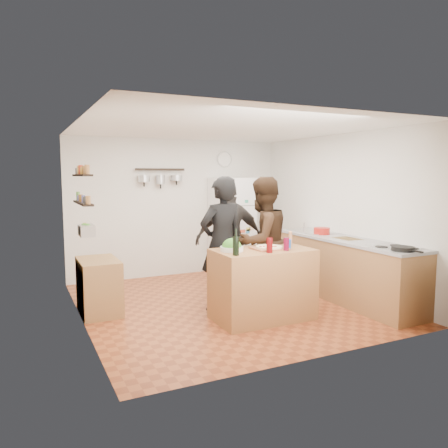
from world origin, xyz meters
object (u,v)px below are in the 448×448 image
wine_bottle (236,246)px  person_center (262,242)px  prep_island (263,284)px  red_bowl (322,231)px  person_left (222,244)px  person_back (229,239)px  fridge (232,226)px  pepper_mill (290,240)px  wall_clock (224,159)px  side_table (99,286)px  skillet (403,249)px  salt_canister (288,244)px  counter_run (345,269)px  salad_bowl (232,249)px

wine_bottle → person_center: person_center is taller
prep_island → wine_bottle: wine_bottle is taller
red_bowl → person_center: bearing=-168.8°
person_left → person_back: size_ratio=1.03×
person_left → fridge: person_left is taller
pepper_mill → person_left: size_ratio=0.09×
person_back → red_bowl: 1.50m
prep_island → wall_clock: 3.44m
side_table → wall_clock: bearing=32.5°
skillet → prep_island: bearing=148.7°
salt_canister → person_back: bearing=100.9°
wall_clock → person_center: bearing=-102.7°
pepper_mill → person_back: size_ratio=0.09×
red_bowl → skillet: bearing=-91.7°
person_center → side_table: (-2.16, 0.64, -0.55)m
fridge → wall_clock: size_ratio=6.00×
person_back → counter_run: bearing=159.4°
prep_island → person_left: (-0.31, 0.58, 0.46)m
person_back → fridge: 1.63m
person_back → counter_run: 1.79m
pepper_mill → wall_clock: size_ratio=0.54×
fridge → person_center: bearing=-104.7°
salad_bowl → person_left: person_left is taller
red_bowl → person_back: bearing=166.9°
person_back → wall_clock: 2.30m
wine_bottle → salt_canister: (0.80, 0.10, -0.05)m
wine_bottle → wall_clock: wall_clock is taller
skillet → red_bowl: (0.05, 1.66, 0.03)m
salad_bowl → wall_clock: wall_clock is taller
person_back → side_table: person_back is taller
skillet → wine_bottle: bearing=161.1°
wine_bottle → counter_run: 2.20m
pepper_mill → fridge: bearing=81.4°
person_left → fridge: size_ratio=1.02×
fridge → wall_clock: bearing=90.0°
prep_island → salt_canister: salt_canister is taller
prep_island → counter_run: (1.58, 0.24, -0.01)m
salt_canister → side_table: bearing=149.4°
salad_bowl → counter_run: 2.06m
person_center → side_table: 2.32m
red_bowl → side_table: size_ratio=0.31×
person_back → side_table: (-1.93, 0.06, -0.53)m
counter_run → red_bowl: 0.74m
salad_bowl → salt_canister: salt_canister is taller
counter_run → red_bowl: bearing=95.5°
prep_island → person_back: 1.19m
counter_run → side_table: bearing=165.1°
pepper_mill → person_back: (-0.39, 1.05, -0.10)m
prep_island → counter_run: 1.59m
counter_run → skillet: 1.25m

